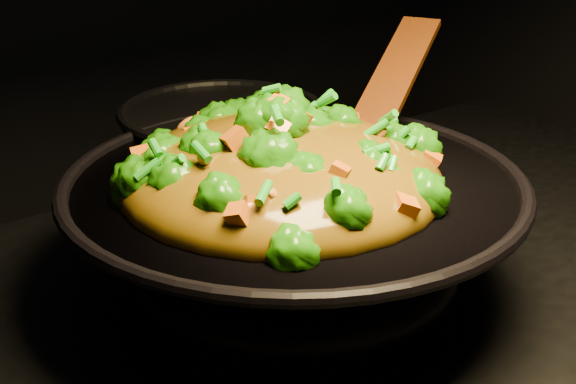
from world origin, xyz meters
TOP-DOWN VIEW (x-y plane):
  - wok at (-0.11, 0.10)m, footprint 0.49×0.49m
  - stir_fry at (-0.12, 0.10)m, footprint 0.32×0.32m
  - spatula at (0.05, 0.13)m, footprint 0.28×0.18m
  - back_pot at (-0.05, 0.32)m, footprint 0.31×0.31m

SIDE VIEW (x-z plane):
  - wok at x=-0.11m, z-range 0.90..1.03m
  - back_pot at x=-0.05m, z-range 0.90..1.04m
  - spatula at x=0.05m, z-range 1.02..1.14m
  - stir_fry at x=-0.12m, z-range 1.03..1.14m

